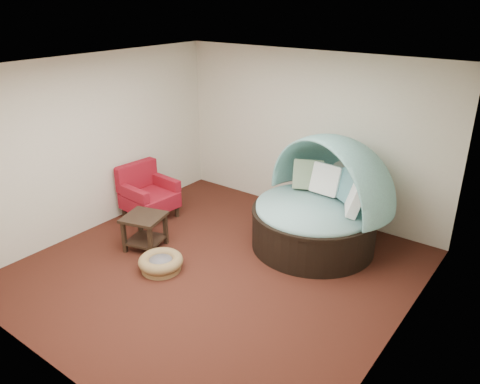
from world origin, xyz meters
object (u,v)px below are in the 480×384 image
Objects in this scene: canopy_daybed at (321,197)px; side_table at (145,227)px; pet_basket at (161,263)px; red_armchair at (147,194)px.

side_table is (-2.06, -1.69, -0.45)m from canopy_daybed.
red_armchair is (-1.43, 1.10, 0.32)m from pet_basket.
pet_basket is 0.75m from side_table.
red_armchair is (-2.85, -0.90, -0.37)m from canopy_daybed.
canopy_daybed is at bearing 21.92° from red_armchair.
pet_basket is at bearing -33.16° from red_armchair.
pet_basket is 0.80× the size of red_armchair.
red_armchair reaches higher than pet_basket.
canopy_daybed is 2.55m from pet_basket.
canopy_daybed is 2.59× the size of red_armchair.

